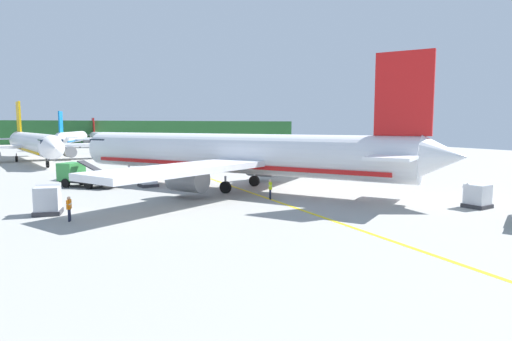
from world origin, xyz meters
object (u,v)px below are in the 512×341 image
object	(u,v)px
cargo_container_near	(48,200)
crew_marshaller	(69,207)
airliner_far_taxiway	(72,138)
airliner_mid_apron	(32,144)
airliner_distant	(101,137)
cargo_container_mid	(477,196)
airliner_foreground	(232,154)
service_truck_fuel	(80,175)
crew_loader_left	(270,188)
cargo_container_far	(148,178)

from	to	relation	value
cargo_container_near	crew_marshaller	size ratio (longest dim) A/B	1.28
airliner_far_taxiway	crew_marshaller	size ratio (longest dim) A/B	20.38
airliner_mid_apron	airliner_far_taxiway	distance (m)	48.05
airliner_far_taxiway	airliner_distant	size ratio (longest dim) A/B	1.10
airliner_mid_apron	cargo_container_mid	size ratio (longest dim) A/B	19.74
cargo_container_near	cargo_container_mid	size ratio (longest dim) A/B	1.09
airliner_foreground	airliner_distant	distance (m)	105.92
service_truck_fuel	crew_marshaller	distance (m)	16.84
airliner_mid_apron	crew_loader_left	xyz separation A→B (m)	(19.71, -50.71, -2.08)
airliner_mid_apron	crew_loader_left	size ratio (longest dim) A/B	22.16
airliner_mid_apron	airliner_distant	world-z (taller)	airliner_mid_apron
airliner_mid_apron	cargo_container_near	bearing A→B (deg)	-86.74
airliner_distant	cargo_container_near	size ratio (longest dim) A/B	14.45
airliner_distant	cargo_container_near	bearing A→B (deg)	-97.25
cargo_container_far	crew_loader_left	world-z (taller)	cargo_container_far
airliner_mid_apron	airliner_distant	distance (m)	64.38
service_truck_fuel	crew_marshaller	world-z (taller)	service_truck_fuel
cargo_container_far	crew_loader_left	size ratio (longest dim) A/B	1.15
airliner_distant	crew_loader_left	size ratio (longest dim) A/B	17.73
airliner_far_taxiway	cargo_container_mid	size ratio (longest dim) A/B	17.44
airliner_foreground	cargo_container_mid	size ratio (longest dim) A/B	18.95
airliner_distant	airliner_foreground	bearing A→B (deg)	-88.87
cargo_container_mid	crew_loader_left	world-z (taller)	cargo_container_mid
airliner_foreground	cargo_container_near	world-z (taller)	airliner_foreground
airliner_foreground	crew_marshaller	xyz separation A→B (m)	(-14.99, -8.69, -2.43)
airliner_distant	service_truck_fuel	world-z (taller)	airliner_distant
crew_loader_left	airliner_far_taxiway	bearing A→B (deg)	96.81
airliner_mid_apron	cargo_container_near	size ratio (longest dim) A/B	18.07
crew_marshaller	airliner_far_taxiway	bearing A→B (deg)	87.76
cargo_container_near	cargo_container_far	world-z (taller)	cargo_container_near
service_truck_fuel	crew_loader_left	xyz separation A→B (m)	(14.06, -14.99, -0.16)
airliner_mid_apron	airliner_distant	bearing A→B (deg)	74.68
airliner_distant	cargo_container_far	distance (m)	100.94
airliner_far_taxiway	crew_loader_left	bearing A→B (deg)	-83.19
airliner_distant	cargo_container_mid	xyz separation A→B (m)	(15.27, -122.69, -1.56)
cargo_container_far	airliner_far_taxiway	bearing A→B (deg)	92.60
airliner_foreground	cargo_container_far	xyz separation A→B (m)	(-7.19, 5.10, -2.46)
airliner_far_taxiway	cargo_container_mid	world-z (taller)	airliner_far_taxiway
airliner_mid_apron	crew_marshaller	distance (m)	52.70
crew_marshaller	service_truck_fuel	bearing A→B (deg)	84.74
airliner_far_taxiway	crew_marshaller	world-z (taller)	airliner_far_taxiway
airliner_foreground	cargo_container_far	bearing A→B (deg)	144.66
airliner_foreground	airliner_mid_apron	bearing A→B (deg)	113.55
service_truck_fuel	cargo_container_near	xyz separation A→B (m)	(-2.83, -13.74, -0.18)
crew_loader_left	service_truck_fuel	bearing A→B (deg)	133.17
service_truck_fuel	cargo_container_mid	distance (m)	36.44
cargo_container_mid	airliner_far_taxiway	bearing A→B (deg)	102.67
crew_marshaller	airliner_distant	bearing A→B (deg)	83.57
airliner_far_taxiway	service_truck_fuel	bearing A→B (deg)	-91.62
airliner_foreground	service_truck_fuel	world-z (taller)	airliner_foreground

